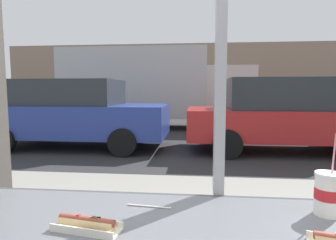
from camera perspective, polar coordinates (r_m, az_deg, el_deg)
The scene contains 10 objects.
ground_plane at distance 9.39m, azimuth 6.36°, elevation -3.10°, with size 60.00×60.00×0.00m, color #2D2D30.
sidewalk_strip at distance 3.20m, azimuth 7.58°, elevation -19.93°, with size 16.00×2.80×0.16m, color gray.
window_wall at distance 1.42m, azimuth 10.70°, elevation 21.91°, with size 3.07×0.20×2.90m.
building_facade_far at distance 20.87m, azimuth 6.12°, elevation 8.39°, with size 28.00×1.20×4.74m, color gray.
soda_cup_left at distance 1.32m, azimuth 29.34°, elevation -12.66°, with size 0.10×0.10×0.33m.
hotdog_tray_far at distance 1.11m, azimuth -15.96°, elevation -19.40°, with size 0.25×0.12×0.05m.
loose_straw at distance 1.26m, azimuth -3.81°, elevation -16.87°, with size 0.01×0.01×0.19m, color white.
parked_car_blue at distance 7.70m, azimuth -17.98°, elevation 1.30°, with size 4.61×2.05×1.74m.
parked_car_red at distance 7.34m, azimuth 22.02°, elevation 0.94°, with size 4.63×2.02×1.76m.
box_truck at distance 11.27m, azimuth -3.04°, elevation 6.87°, with size 7.28×2.44×3.04m.
Camera 1 is at (-0.11, -1.28, 1.47)m, focal length 30.41 mm.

